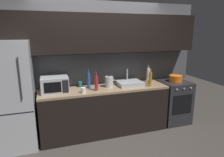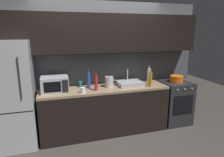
% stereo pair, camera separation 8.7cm
% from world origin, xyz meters
% --- Properties ---
extents(back_wall, '(4.14, 0.44, 2.50)m').
position_xyz_m(back_wall, '(0.00, 1.20, 1.55)').
color(back_wall, slate).
rests_on(back_wall, ground).
extents(counter_run, '(2.40, 0.60, 0.90)m').
position_xyz_m(counter_run, '(0.00, 0.90, 0.45)').
color(counter_run, black).
rests_on(counter_run, ground).
extents(refrigerator, '(0.68, 0.69, 1.81)m').
position_xyz_m(refrigerator, '(-1.58, 0.90, 0.90)').
color(refrigerator, '#ADAFB5').
rests_on(refrigerator, ground).
extents(oven_range, '(0.60, 0.62, 0.90)m').
position_xyz_m(oven_range, '(1.54, 0.90, 0.45)').
color(oven_range, '#232326').
rests_on(oven_range, ground).
extents(microwave, '(0.46, 0.35, 0.27)m').
position_xyz_m(microwave, '(-0.90, 0.92, 1.04)').
color(microwave, '#A8AAAF').
rests_on(microwave, counter_run).
extents(sink_basin, '(0.48, 0.38, 0.30)m').
position_xyz_m(sink_basin, '(0.51, 0.93, 0.94)').
color(sink_basin, '#ADAFB5').
rests_on(sink_basin, counter_run).
extents(kettle, '(0.19, 0.16, 0.23)m').
position_xyz_m(kettle, '(0.09, 0.94, 1.00)').
color(kettle, '#B7BABF').
rests_on(kettle, counter_run).
extents(wine_bottle_amber, '(0.06, 0.06, 0.34)m').
position_xyz_m(wine_bottle_amber, '(0.86, 0.74, 1.04)').
color(wine_bottle_amber, '#B27019').
rests_on(wine_bottle_amber, counter_run).
extents(wine_bottle_blue, '(0.06, 0.06, 0.36)m').
position_xyz_m(wine_bottle_blue, '(-0.29, 0.99, 1.05)').
color(wine_bottle_blue, '#234299').
rests_on(wine_bottle_blue, counter_run).
extents(wine_bottle_clear, '(0.07, 0.07, 0.35)m').
position_xyz_m(wine_bottle_clear, '(1.00, 1.08, 1.05)').
color(wine_bottle_clear, silver).
rests_on(wine_bottle_clear, counter_run).
extents(wine_bottle_red, '(0.06, 0.06, 0.33)m').
position_xyz_m(wine_bottle_red, '(-0.19, 0.79, 1.04)').
color(wine_bottle_red, '#A82323').
rests_on(wine_bottle_red, counter_run).
extents(mug_white, '(0.08, 0.08, 0.10)m').
position_xyz_m(mug_white, '(-0.44, 0.71, 0.95)').
color(mug_white, silver).
rests_on(mug_white, counter_run).
extents(mug_teal, '(0.07, 0.07, 0.11)m').
position_xyz_m(mug_teal, '(-0.43, 1.11, 0.95)').
color(mug_teal, '#19666B').
rests_on(mug_teal, counter_run).
extents(mug_yellow, '(0.08, 0.08, 0.09)m').
position_xyz_m(mug_yellow, '(0.93, 0.89, 0.95)').
color(mug_yellow, gold).
rests_on(mug_yellow, counter_run).
extents(cooking_pot, '(0.27, 0.27, 0.13)m').
position_xyz_m(cooking_pot, '(1.55, 0.90, 0.97)').
color(cooking_pot, orange).
rests_on(cooking_pot, oven_range).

